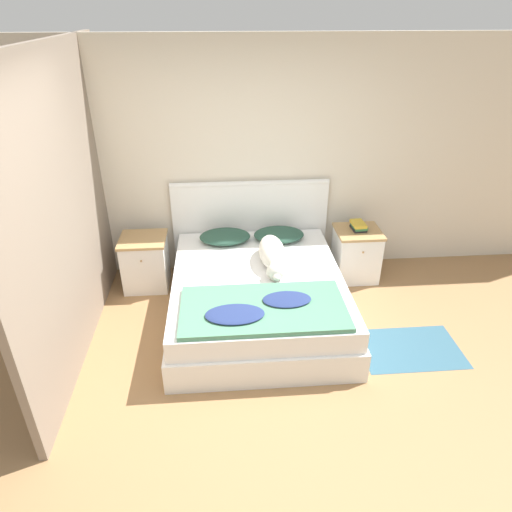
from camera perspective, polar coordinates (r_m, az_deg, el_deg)
The scene contains 13 objects.
ground_plane at distance 3.87m, azimuth -0.58°, elevation -16.87°, with size 16.00×16.00×0.00m, color #997047.
wall_back at distance 5.05m, azimuth -2.42°, elevation 11.66°, with size 9.00×0.06×2.55m.
wall_side_left at distance 4.24m, azimuth -22.33°, elevation 5.97°, with size 0.06×3.10×2.55m.
bed at distance 4.52m, azimuth 0.20°, elevation -5.11°, with size 1.68×1.99×0.49m.
headboard at distance 5.25m, azimuth -0.72°, elevation 4.01°, with size 1.76×0.06×1.08m.
nightstand_left at distance 5.15m, azimuth -13.64°, elevation -0.74°, with size 0.49×0.47×0.59m.
nightstand_right at distance 5.29m, azimuth 12.38°, elevation 0.27°, with size 0.49×0.47×0.59m.
pillow_left at distance 5.00m, azimuth -3.90°, elevation 2.45°, with size 0.55×0.40×0.11m.
pillow_right at distance 5.04m, azimuth 2.87°, elevation 2.70°, with size 0.55×0.40×0.11m.
quilt at distance 3.89m, azimuth 0.77°, elevation -6.56°, with size 1.41×0.73×0.07m.
dog at distance 4.52m, azimuth 2.06°, elevation 0.23°, with size 0.26×0.84×0.24m.
book_stack at distance 5.16m, azimuth 12.70°, elevation 3.69°, with size 0.16×0.22×0.09m.
rug at distance 4.51m, azimuth 18.67°, elevation -10.89°, with size 0.91×0.61×0.00m.
Camera 1 is at (-0.18, -2.69, 2.78)m, focal length 32.00 mm.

